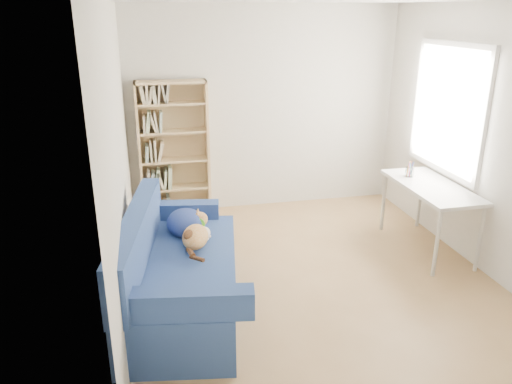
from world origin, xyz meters
TOP-DOWN VIEW (x-y plane):
  - ground at (0.00, 0.00)m, footprint 4.00×4.00m
  - room_shell at (0.10, 0.03)m, footprint 3.54×4.04m
  - sofa at (-1.32, -0.32)m, footprint 1.18×2.03m
  - bookshelf at (-1.19, 1.85)m, footprint 0.86×0.27m
  - desk at (1.44, 0.28)m, footprint 0.58×1.26m
  - pen_cup at (1.35, 0.61)m, footprint 0.09×0.09m

SIDE VIEW (x-z plane):
  - ground at x=0.00m, z-range 0.00..0.00m
  - sofa at x=-1.32m, z-range -0.11..0.82m
  - desk at x=1.44m, z-range 0.30..1.05m
  - bookshelf at x=-1.19m, z-range -0.07..1.66m
  - pen_cup at x=1.35m, z-range 0.73..0.90m
  - room_shell at x=0.10m, z-range 0.33..2.95m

